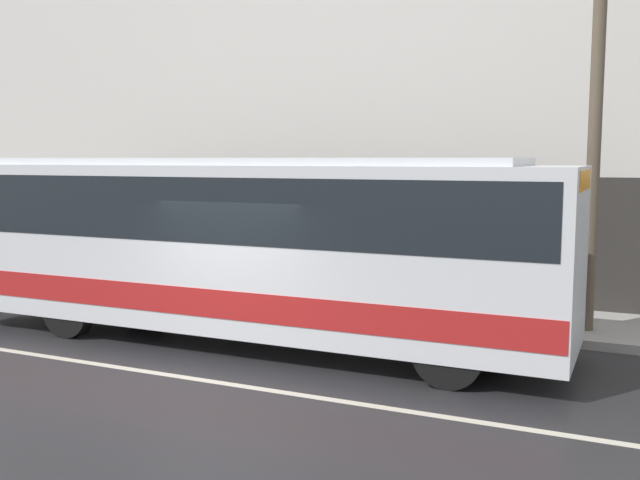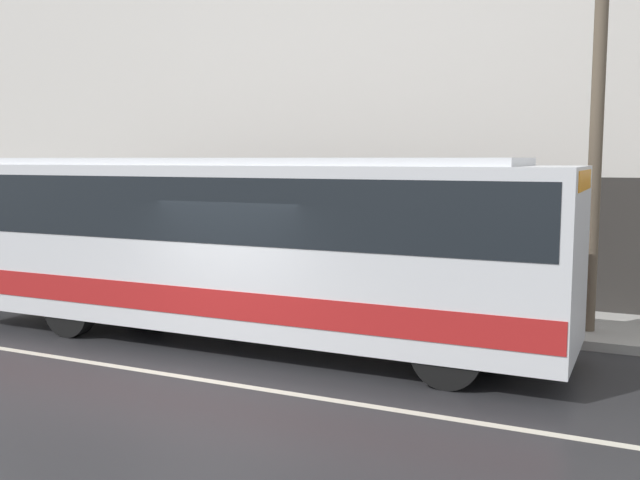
# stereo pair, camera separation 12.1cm
# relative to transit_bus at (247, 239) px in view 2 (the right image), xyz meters

# --- Properties ---
(ground_plane) EXTENTS (60.00, 60.00, 0.00)m
(ground_plane) POSITION_rel_transit_bus_xyz_m (0.37, -2.20, -1.79)
(ground_plane) COLOR #262628
(sidewalk) EXTENTS (60.00, 2.60, 0.16)m
(sidewalk) POSITION_rel_transit_bus_xyz_m (0.37, 3.09, -1.71)
(sidewalk) COLOR #A09E99
(sidewalk) RESTS_ON ground_plane
(building_facade) EXTENTS (60.00, 0.35, 12.39)m
(building_facade) POSITION_rel_transit_bus_xyz_m (0.37, 4.54, 4.20)
(building_facade) COLOR silver
(building_facade) RESTS_ON ground_plane
(lane_stripe) EXTENTS (54.00, 0.14, 0.01)m
(lane_stripe) POSITION_rel_transit_bus_xyz_m (0.37, -2.20, -1.79)
(lane_stripe) COLOR beige
(lane_stripe) RESTS_ON ground_plane
(transit_bus) EXTENTS (10.88, 2.49, 3.18)m
(transit_bus) POSITION_rel_transit_bus_xyz_m (0.00, 0.00, 0.00)
(transit_bus) COLOR silver
(transit_bus) RESTS_ON ground_plane
(utility_pole_near) EXTENTS (0.23, 0.23, 7.95)m
(utility_pole_near) POSITION_rel_transit_bus_xyz_m (5.36, 2.62, 2.35)
(utility_pole_near) COLOR brown
(utility_pole_near) RESTS_ON sidewalk
(pedestrian_waiting) EXTENTS (0.36, 0.36, 1.69)m
(pedestrian_waiting) POSITION_rel_transit_bus_xyz_m (-2.23, 3.24, -0.84)
(pedestrian_waiting) COLOR #333338
(pedestrian_waiting) RESTS_ON sidewalk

